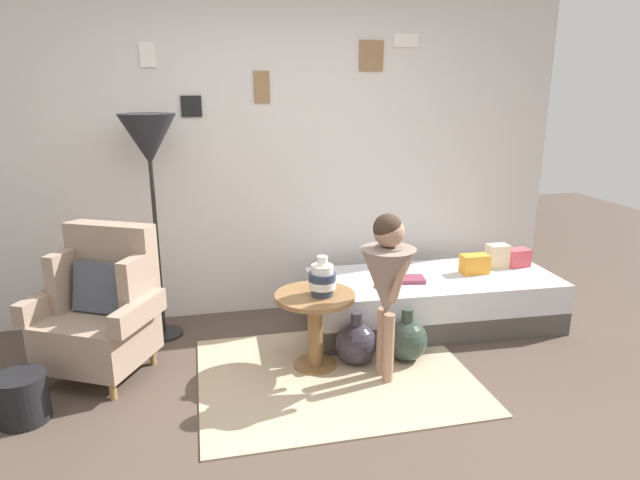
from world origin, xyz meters
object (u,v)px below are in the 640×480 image
at_px(person_child, 388,277).
at_px(book_on_daybed, 410,279).
at_px(daybed, 432,300).
at_px(vase_striped, 322,279).
at_px(armchair, 102,309).
at_px(demijohn_near, 356,343).
at_px(floor_lamp, 149,148).
at_px(side_table, 315,316).
at_px(magazine_basket, 22,398).
at_px(demijohn_far, 406,339).

bearing_deg(person_child, book_on_daybed, 57.50).
xyz_separation_m(daybed, person_child, (-0.65, -0.72, 0.50)).
bearing_deg(vase_striped, person_child, -31.59).
xyz_separation_m(armchair, demijohn_near, (1.63, -0.26, -0.29)).
height_order(daybed, floor_lamp, floor_lamp).
xyz_separation_m(vase_striped, demijohn_near, (0.24, 0.02, -0.48)).
bearing_deg(armchair, vase_striped, -11.23).
bearing_deg(side_table, floor_lamp, 144.11).
height_order(armchair, demijohn_near, armchair).
bearing_deg(vase_striped, magazine_basket, -173.12).
bearing_deg(vase_striped, demijohn_far, -1.34).
xyz_separation_m(daybed, book_on_daybed, (-0.23, -0.06, 0.22)).
distance_m(floor_lamp, magazine_basket, 1.76).
bearing_deg(armchair, magazine_basket, -127.64).
xyz_separation_m(person_child, book_on_daybed, (0.42, 0.66, -0.28)).
height_order(side_table, demijohn_far, side_table).
xyz_separation_m(armchair, side_table, (1.35, -0.25, -0.07)).
relative_size(side_table, magazine_basket, 1.89).
distance_m(daybed, vase_striped, 1.20).
height_order(person_child, book_on_daybed, person_child).
xyz_separation_m(armchair, person_child, (1.76, -0.50, 0.26)).
bearing_deg(vase_striped, armchair, 168.77).
bearing_deg(vase_striped, demijohn_near, 3.60).
distance_m(side_table, demijohn_near, 0.36).
height_order(vase_striped, person_child, person_child).
height_order(daybed, magazine_basket, daybed).
xyz_separation_m(person_child, demijohn_near, (-0.12, 0.24, -0.55)).
bearing_deg(demijohn_near, vase_striped, -176.40).
height_order(floor_lamp, demijohn_near, floor_lamp).
bearing_deg(magazine_basket, book_on_daybed, 14.34).
bearing_deg(magazine_basket, side_table, 8.00).
relative_size(vase_striped, demijohn_far, 0.70).
bearing_deg(book_on_daybed, vase_striped, -150.68).
relative_size(vase_striped, demijohn_near, 0.71).
distance_m(armchair, person_child, 1.84).
xyz_separation_m(vase_striped, book_on_daybed, (0.78, 0.44, -0.21)).
xyz_separation_m(daybed, vase_striped, (-1.01, -0.50, 0.43)).
distance_m(armchair, vase_striped, 1.44).
height_order(person_child, demijohn_far, person_child).
bearing_deg(person_child, floor_lamp, 145.19).
bearing_deg(book_on_daybed, demijohn_far, -113.00).
relative_size(vase_striped, book_on_daybed, 1.20).
height_order(armchair, floor_lamp, floor_lamp).
height_order(demijohn_near, demijohn_far, demijohn_far).
xyz_separation_m(daybed, floor_lamp, (-2.07, 0.26, 1.21)).
relative_size(side_table, book_on_daybed, 2.40).
height_order(floor_lamp, magazine_basket, floor_lamp).
height_order(book_on_daybed, demijohn_near, book_on_daybed).
height_order(armchair, side_table, armchair).
distance_m(floor_lamp, demijohn_near, 1.96).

